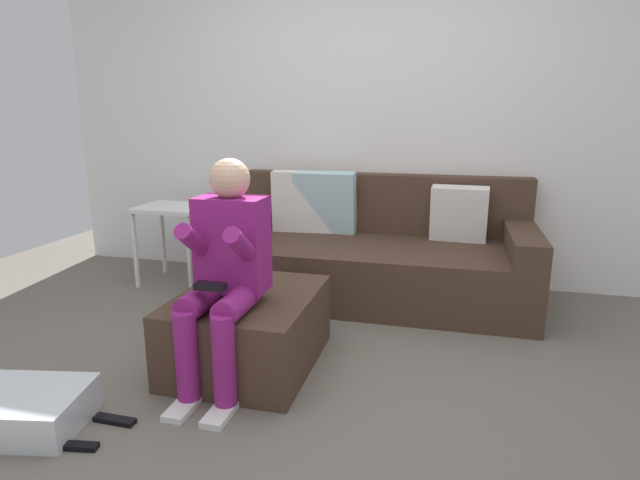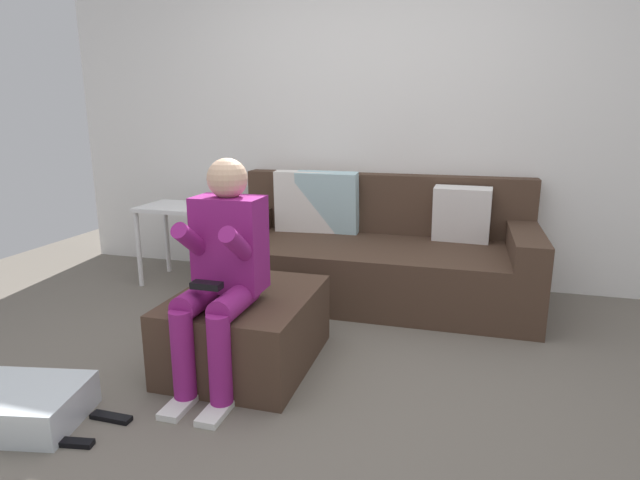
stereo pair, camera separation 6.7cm
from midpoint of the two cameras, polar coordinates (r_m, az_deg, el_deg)
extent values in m
plane|color=#6B6359|center=(2.54, -3.62, -16.93)|extent=(6.65, 6.65, 0.00)
cube|color=white|center=(4.10, 4.86, 12.41)|extent=(5.12, 0.10, 2.40)
cube|color=#473326|center=(3.72, 5.29, -3.40)|extent=(2.18, 0.96, 0.40)
cube|color=#473326|center=(4.00, 6.36, 4.07)|extent=(2.18, 0.17, 0.45)
cube|color=#473326|center=(3.92, -9.06, 1.63)|extent=(0.20, 0.96, 0.16)
cube|color=#473326|center=(3.63, 21.02, -0.11)|extent=(0.20, 0.96, 0.16)
cube|color=white|center=(3.98, -2.39, 4.24)|extent=(0.48, 0.18, 0.47)
cube|color=silver|center=(3.94, 0.04, 4.15)|extent=(0.47, 0.18, 0.48)
cube|color=white|center=(3.81, 14.62, 2.80)|extent=(0.40, 0.20, 0.41)
cube|color=#473326|center=(2.78, -8.58, -9.70)|extent=(0.68, 0.84, 0.39)
cube|color=#8C1E72|center=(2.55, -10.40, -0.45)|extent=(0.33, 0.20, 0.46)
sphere|color=#D8AD8C|center=(2.49, -10.71, 6.67)|extent=(0.19, 0.19, 0.19)
cylinder|color=#8C1E72|center=(2.51, -13.69, -6.36)|extent=(0.12, 0.34, 0.12)
cylinder|color=#8C1E72|center=(2.45, -15.30, -12.24)|extent=(0.10, 0.10, 0.42)
cube|color=white|center=(2.51, -15.66, -17.40)|extent=(0.10, 0.22, 0.03)
cylinder|color=#8C1E72|center=(2.49, -14.05, -0.54)|extent=(0.08, 0.33, 0.26)
cylinder|color=#8C1E72|center=(2.43, -9.87, -6.82)|extent=(0.12, 0.34, 0.12)
cylinder|color=#8C1E72|center=(2.37, -11.37, -12.92)|extent=(0.10, 0.10, 0.42)
cube|color=white|center=(2.44, -11.75, -18.24)|extent=(0.10, 0.22, 0.03)
cylinder|color=#8C1E72|center=(2.38, -9.08, -1.03)|extent=(0.08, 0.34, 0.27)
cube|color=black|center=(2.36, -12.83, -4.99)|extent=(0.14, 0.06, 0.03)
cube|color=silver|center=(2.63, -30.63, -15.82)|extent=(0.57, 0.48, 0.16)
cube|color=white|center=(4.13, -16.41, 3.45)|extent=(0.51, 0.45, 0.03)
cylinder|color=white|center=(4.15, -20.18, -1.10)|extent=(0.04, 0.04, 0.58)
cylinder|color=white|center=(3.91, -14.70, -1.56)|extent=(0.04, 0.04, 0.58)
cylinder|color=white|center=(4.47, -17.37, 0.13)|extent=(0.04, 0.04, 0.58)
cylinder|color=white|center=(4.25, -12.16, -0.22)|extent=(0.04, 0.04, 0.58)
cube|color=black|center=(2.42, -26.21, -19.76)|extent=(0.19, 0.08, 0.02)
cube|color=black|center=(2.53, -22.49, -17.91)|extent=(0.19, 0.05, 0.02)
camera|label=1|loc=(0.03, -90.62, -0.15)|focal=28.96mm
camera|label=2|loc=(0.03, 89.38, 0.15)|focal=28.96mm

